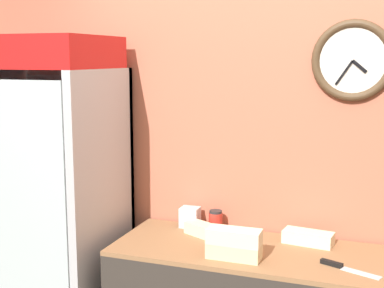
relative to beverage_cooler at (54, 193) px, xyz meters
The scene contains 9 objects.
wall_back 1.34m from the beverage_cooler, 15.09° to the left, with size 5.20×0.10×2.70m.
beverage_cooler is the anchor object (origin of this frame).
sandwich_stack_bottom 1.19m from the beverage_cooler, ahead, with size 0.27×0.11×0.08m.
sandwich_stack_middle 1.19m from the beverage_cooler, ahead, with size 0.27×0.12×0.08m.
sandwich_flat_left 0.96m from the beverage_cooler, ahead, with size 0.29×0.21×0.07m.
sandwich_flat_right 1.51m from the beverage_cooler, ahead, with size 0.28×0.15×0.07m.
chefs_knife 1.70m from the beverage_cooler, ahead, with size 0.29×0.14×0.02m.
condiment_jar 0.98m from the beverage_cooler, 13.53° to the left, with size 0.08×0.08×0.12m.
napkin_dispenser 0.83m from the beverage_cooler, 15.80° to the left, with size 0.11×0.09×0.12m.
Camera 1 is at (0.58, -1.79, 1.93)m, focal length 50.00 mm.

